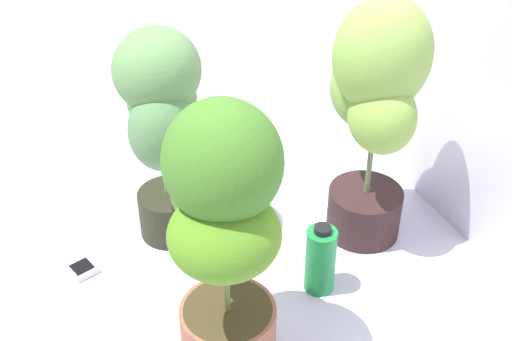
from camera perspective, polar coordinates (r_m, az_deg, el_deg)
name	(u,v)px	position (r m, az deg, el deg)	size (l,w,h in m)	color
ground_plane	(226,274)	(2.25, -2.58, -8.82)	(8.00, 8.00, 0.00)	silver
potted_plant_back_center	(376,101)	(2.16, 10.20, 5.83)	(0.41, 0.33, 0.87)	#301D1D
potted_plant_front_left	(161,115)	(2.16, -8.09, 4.74)	(0.44, 0.39, 0.78)	#2A2A1B
potted_plant_front_right	(223,220)	(1.68, -2.81, -4.27)	(0.46, 0.36, 0.83)	#96583F
hygrometer_box	(82,269)	(2.32, -14.62, -8.17)	(0.10, 0.10, 0.03)	white
nutrient_bottle	(320,259)	(2.14, 5.53, -7.58)	(0.10, 0.10, 0.25)	#1D873C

